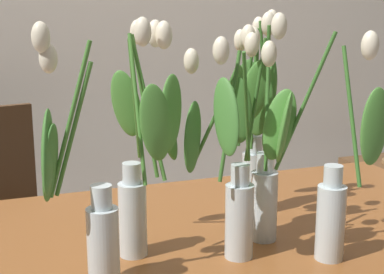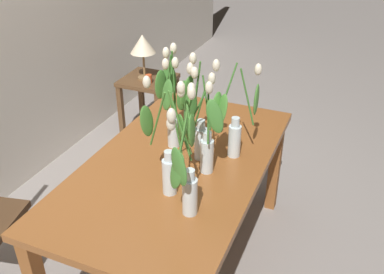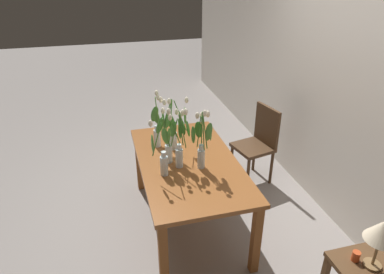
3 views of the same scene
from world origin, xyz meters
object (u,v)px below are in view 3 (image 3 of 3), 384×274
Objects in this scene: tulip_vase_0 at (173,128)px; tulip_vase_4 at (170,141)px; dining_chair at (259,141)px; pillar_candle at (356,256)px; dining_table at (188,169)px; tulip_vase_1 at (179,145)px; tulip_vase_2 at (202,143)px; tulip_vase_3 at (157,129)px; tulip_vase_5 at (163,155)px; table_lamp at (383,231)px.

tulip_vase_0 is 1.07× the size of tulip_vase_4.
dining_chair is 12.40× the size of pillar_candle.
dining_chair reaches higher than pillar_candle.
dining_table is 1.72× the size of dining_chair.
tulip_vase_1 is (0.31, -0.01, -0.02)m from tulip_vase_0.
tulip_vase_0 is 0.42m from tulip_vase_2.
dining_chair is 1.88m from pillar_candle.
tulip_vase_3 is 7.44× the size of pillar_candle.
tulip_vase_3 is 1.06× the size of tulip_vase_4.
tulip_vase_5 is 1.44× the size of table_lamp.
pillar_candle is at bearing 32.89° from tulip_vase_3.
tulip_vase_1 is 0.48m from tulip_vase_3.
tulip_vase_4 reaches higher than dining_chair.
tulip_vase_3 is at bearing 175.41° from tulip_vase_5.
tulip_vase_2 is 7.75× the size of pillar_candle.
tulip_vase_1 is 1.67m from table_lamp.
table_lamp is (1.21, 1.21, -0.07)m from tulip_vase_5.
dining_table is 0.42m from tulip_vase_0.
tulip_vase_2 reaches higher than table_lamp.
tulip_vase_3 is 0.97× the size of tulip_vase_5.
tulip_vase_5 is (0.02, -0.36, -0.06)m from tulip_vase_2.
dining_table is 0.52m from tulip_vase_3.
tulip_vase_2 is 1.10× the size of tulip_vase_4.
pillar_candle is (-0.07, -0.08, -0.27)m from table_lamp.
dining_table is 1.17m from dining_chair.
tulip_vase_2 is at bearing -51.94° from dining_chair.
table_lamp is (1.41, 1.11, -0.09)m from tulip_vase_4.
tulip_vase_1 reaches higher than pillar_candle.
tulip_vase_4 is at bearing -65.26° from dining_chair.
tulip_vase_1 reaches higher than dining_chair.
dining_table is at bearing 20.79° from tulip_vase_0.
tulip_vase_0 is 0.99× the size of tulip_vase_5.
tulip_vase_5 is (0.55, -0.04, 0.01)m from tulip_vase_3.
tulip_vase_2 reaches higher than dining_chair.
tulip_vase_4 reaches higher than dining_table.
pillar_candle is at bearing 37.60° from tulip_vase_4.
tulip_vase_4 is 7.03× the size of pillar_candle.
tulip_vase_2 is at bearing 93.24° from tulip_vase_5.
tulip_vase_5 reaches higher than pillar_candle.
tulip_vase_4 is at bearing -150.21° from tulip_vase_1.
tulip_vase_5 reaches higher than dining_table.
dining_table is at bearing -145.17° from table_lamp.
tulip_vase_4 is at bearing 151.92° from tulip_vase_5.
table_lamp is at bearing 33.65° from tulip_vase_3.
tulip_vase_1 is at bearing -0.97° from tulip_vase_0.
dining_chair is (-0.65, 1.10, -0.44)m from tulip_vase_1.
tulip_vase_3 is 2.11m from table_lamp.
dining_chair is at bearing 107.25° from tulip_vase_0.
dining_chair is (-0.34, 1.10, -0.46)m from tulip_vase_0.
dining_table is 1.67m from table_lamp.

